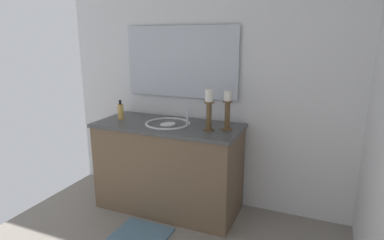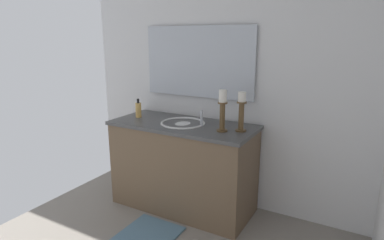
{
  "view_description": "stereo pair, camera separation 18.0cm",
  "coord_description": "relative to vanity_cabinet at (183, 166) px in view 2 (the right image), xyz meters",
  "views": [
    {
      "loc": [
        1.35,
        1.07,
        1.56
      ],
      "look_at": [
        -0.12,
        0.45,
        1.15
      ],
      "focal_mm": 30.14,
      "sensor_mm": 36.0,
      "label": 1
    },
    {
      "loc": [
        1.27,
        1.23,
        1.56
      ],
      "look_at": [
        -0.12,
        0.45,
        1.15
      ],
      "focal_mm": 30.14,
      "sensor_mm": 36.0,
      "label": 2
    }
  ],
  "objects": [
    {
      "name": "wall_left",
      "position": [
        -0.33,
        0.2,
        0.82
      ],
      "size": [
        0.04,
        2.8,
        2.45
      ],
      "primitive_type": "cube",
      "color": "white",
      "rests_on": "ground"
    },
    {
      "name": "vanity_cabinet",
      "position": [
        0.0,
        0.0,
        0.0
      ],
      "size": [
        0.58,
        1.32,
        0.81
      ],
      "color": "brown",
      "rests_on": "ground"
    },
    {
      "name": "sink_basin",
      "position": [
        -0.0,
        0.0,
        0.37
      ],
      "size": [
        0.4,
        0.4,
        0.24
      ],
      "color": "white",
      "rests_on": "vanity_cabinet"
    },
    {
      "name": "mirror",
      "position": [
        -0.28,
        0.0,
        0.93
      ],
      "size": [
        0.02,
        1.11,
        0.65
      ],
      "primitive_type": "cube",
      "color": "silver"
    },
    {
      "name": "candle_holder_tall",
      "position": [
        -0.03,
        0.54,
        0.58
      ],
      "size": [
        0.09,
        0.09,
        0.32
      ],
      "color": "brown",
      "rests_on": "vanity_cabinet"
    },
    {
      "name": "candle_holder_short",
      "position": [
        0.05,
        0.41,
        0.59
      ],
      "size": [
        0.09,
        0.09,
        0.34
      ],
      "color": "brown",
      "rests_on": "vanity_cabinet"
    },
    {
      "name": "soap_bottle",
      "position": [
        0.01,
        -0.49,
        0.48
      ],
      "size": [
        0.06,
        0.06,
        0.18
      ],
      "color": "#E5B259",
      "rests_on": "vanity_cabinet"
    },
    {
      "name": "bath_mat",
      "position": [
        0.62,
        0.0,
        -0.4
      ],
      "size": [
        0.6,
        0.44,
        0.02
      ],
      "primitive_type": "cube",
      "color": "slate",
      "rests_on": "ground"
    }
  ]
}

